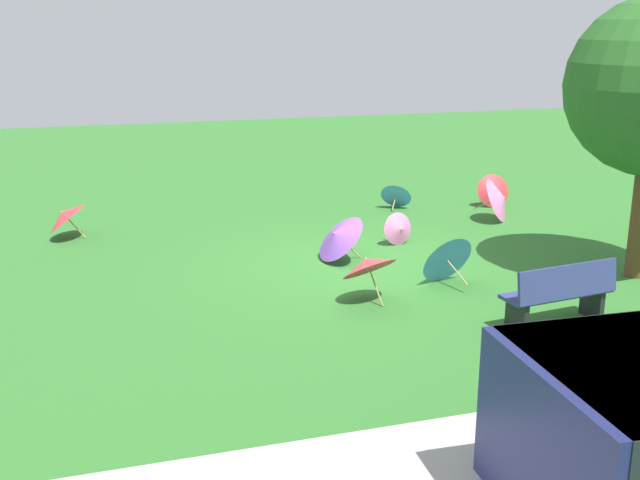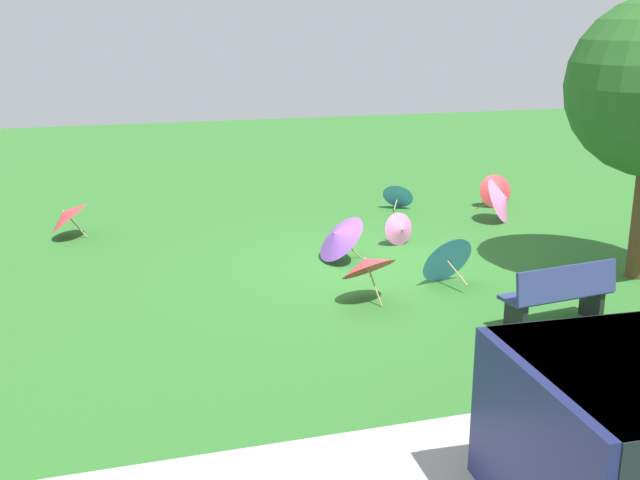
{
  "view_description": "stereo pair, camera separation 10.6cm",
  "coord_description": "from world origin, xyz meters",
  "views": [
    {
      "loc": [
        4.35,
        11.73,
        4.0
      ],
      "look_at": [
        0.89,
        0.35,
        0.6
      ],
      "focal_mm": 43.28,
      "sensor_mm": 36.0,
      "label": 1
    },
    {
      "loc": [
        4.25,
        11.76,
        4.0
      ],
      "look_at": [
        0.89,
        0.35,
        0.6
      ],
      "focal_mm": 43.28,
      "sensor_mm": 36.0,
      "label": 2
    }
  ],
  "objects": [
    {
      "name": "parasol_purple_0",
      "position": [
        0.37,
        -0.31,
        0.45
      ],
      "size": [
        0.92,
        1.05,
        0.85
      ],
      "color": "tan",
      "rests_on": "ground"
    },
    {
      "name": "parasol_pink_1",
      "position": [
        -3.68,
        -1.95,
        0.47
      ],
      "size": [
        1.04,
        1.08,
        0.93
      ],
      "color": "tan",
      "rests_on": "ground"
    },
    {
      "name": "park_bench",
      "position": [
        -1.58,
        3.35,
        0.47
      ],
      "size": [
        1.64,
        0.66,
        0.9
      ],
      "color": "navy",
      "rests_on": "ground"
    },
    {
      "name": "parasol_red_2",
      "position": [
        4.86,
        -3.16,
        0.45
      ],
      "size": [
        0.97,
        1.03,
        0.79
      ],
      "color": "tan",
      "rests_on": "ground"
    },
    {
      "name": "parasol_red_0",
      "position": [
        -4.19,
        -3.09,
        0.37
      ],
      "size": [
        0.76,
        0.75,
        0.75
      ],
      "color": "tan",
      "rests_on": "ground"
    },
    {
      "name": "parasol_pink_0",
      "position": [
        -1.03,
        -0.9,
        0.31
      ],
      "size": [
        0.64,
        0.57,
        0.62
      ],
      "color": "tan",
      "rests_on": "ground"
    },
    {
      "name": "parasol_red_1",
      "position": [
        0.56,
        1.66,
        0.56
      ],
      "size": [
        1.06,
        1.04,
        0.85
      ],
      "color": "tan",
      "rests_on": "ground"
    },
    {
      "name": "parasol_blue_1",
      "position": [
        -2.09,
        -3.64,
        0.32
      ],
      "size": [
        0.84,
        0.8,
        0.63
      ],
      "color": "tan",
      "rests_on": "ground"
    },
    {
      "name": "ground",
      "position": [
        0.0,
        0.0,
        0.0
      ],
      "size": [
        40.0,
        40.0,
        0.0
      ],
      "primitive_type": "plane",
      "color": "#2D6B28"
    },
    {
      "name": "parasol_blue_0",
      "position": [
        -0.87,
        1.26,
        0.44
      ],
      "size": [
        0.98,
        0.96,
        0.87
      ],
      "color": "tan",
      "rests_on": "ground"
    }
  ]
}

